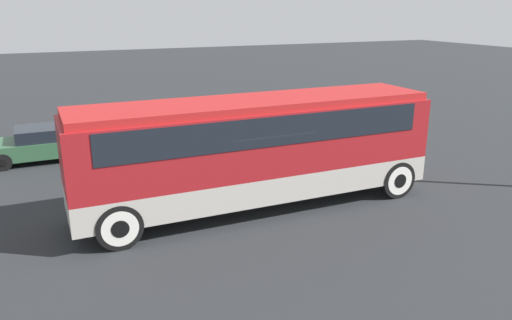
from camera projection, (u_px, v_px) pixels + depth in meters
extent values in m
plane|color=#26282B|center=(256.00, 207.00, 15.16)|extent=(120.00, 120.00, 0.00)
cube|color=#B7B2A8|center=(256.00, 179.00, 14.90)|extent=(10.70, 2.43, 0.77)
cube|color=maroon|center=(256.00, 137.00, 14.52)|extent=(10.70, 2.43, 1.81)
cube|color=black|center=(256.00, 122.00, 14.39)|extent=(9.41, 2.47, 0.81)
cube|color=#B21E1E|center=(256.00, 103.00, 14.22)|extent=(10.48, 2.23, 0.22)
cube|color=maroon|center=(398.00, 129.00, 16.63)|extent=(0.36, 2.33, 2.06)
cylinder|color=black|center=(397.00, 180.00, 15.75)|extent=(1.19, 0.28, 1.19)
cylinder|color=silver|center=(397.00, 180.00, 15.75)|extent=(0.92, 0.30, 0.92)
cylinder|color=black|center=(397.00, 180.00, 15.75)|extent=(0.45, 0.32, 0.45)
cylinder|color=black|center=(356.00, 161.00, 17.67)|extent=(1.19, 0.28, 1.19)
cylinder|color=silver|center=(356.00, 161.00, 17.67)|extent=(0.92, 0.30, 0.92)
cylinder|color=black|center=(356.00, 161.00, 17.67)|extent=(0.45, 0.32, 0.45)
cylinder|color=black|center=(119.00, 227.00, 12.37)|extent=(1.19, 0.28, 1.19)
cylinder|color=silver|center=(119.00, 227.00, 12.37)|extent=(0.92, 0.30, 0.92)
cylinder|color=black|center=(119.00, 227.00, 12.37)|extent=(0.45, 0.32, 0.45)
cylinder|color=black|center=(106.00, 197.00, 14.30)|extent=(1.19, 0.28, 1.19)
cylinder|color=silver|center=(106.00, 197.00, 14.30)|extent=(0.92, 0.30, 0.92)
cylinder|color=black|center=(106.00, 197.00, 14.30)|extent=(0.45, 0.32, 0.45)
cube|color=#2D5638|center=(56.00, 145.00, 19.83)|extent=(4.68, 1.89, 0.62)
cube|color=black|center=(49.00, 132.00, 19.60)|extent=(2.43, 1.70, 0.47)
cylinder|color=black|center=(108.00, 151.00, 19.89)|extent=(0.64, 0.22, 0.64)
cylinder|color=black|center=(108.00, 151.00, 19.89)|extent=(0.24, 0.26, 0.24)
cylinder|color=black|center=(102.00, 141.00, 21.39)|extent=(0.64, 0.22, 0.64)
cylinder|color=black|center=(102.00, 141.00, 21.39)|extent=(0.24, 0.26, 0.24)
cylinder|color=black|center=(3.00, 162.00, 18.41)|extent=(0.64, 0.22, 0.64)
cylinder|color=black|center=(3.00, 162.00, 18.41)|extent=(0.24, 0.26, 0.24)
cylinder|color=black|center=(4.00, 151.00, 19.91)|extent=(0.64, 0.22, 0.64)
cylinder|color=black|center=(4.00, 151.00, 19.91)|extent=(0.24, 0.26, 0.24)
cube|color=maroon|center=(204.00, 127.00, 22.66)|extent=(4.06, 1.77, 0.67)
cube|color=black|center=(200.00, 115.00, 22.42)|extent=(2.11, 1.60, 0.53)
cylinder|color=black|center=(243.00, 133.00, 22.66)|extent=(0.62, 0.22, 0.62)
cylinder|color=black|center=(243.00, 133.00, 22.66)|extent=(0.24, 0.26, 0.24)
cylinder|color=black|center=(230.00, 126.00, 24.05)|extent=(0.62, 0.22, 0.62)
cylinder|color=black|center=(230.00, 126.00, 24.05)|extent=(0.24, 0.26, 0.24)
cylinder|color=black|center=(174.00, 141.00, 21.42)|extent=(0.62, 0.22, 0.62)
cylinder|color=black|center=(174.00, 141.00, 21.42)|extent=(0.24, 0.26, 0.24)
cylinder|color=black|center=(165.00, 132.00, 22.81)|extent=(0.62, 0.22, 0.62)
cylinder|color=black|center=(165.00, 132.00, 22.81)|extent=(0.24, 0.26, 0.24)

